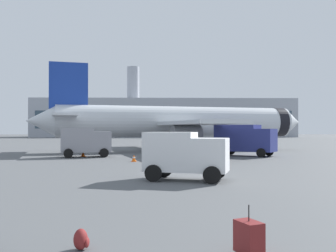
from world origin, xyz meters
The scene contains 10 objects.
airplane_at_gate centered at (3.10, 45.78, 3.66)m, with size 35.34×32.18×10.50m.
service_truck centered at (-6.59, 35.92, 1.61)m, with size 5.14×3.32×2.90m.
fuel_truck centered at (9.51, 37.03, 1.77)m, with size 6.31×5.36×3.20m.
cargo_van centered at (1.98, 18.39, 1.45)m, with size 4.79×3.38×2.60m.
safety_cone_near centered at (-6.96, 36.68, 0.33)m, with size 0.44×0.44×0.68m.
safety_cone_mid centered at (14.59, 45.48, 0.36)m, with size 0.44×0.44×0.73m.
safety_cone_far centered at (-1.48, 30.37, 0.29)m, with size 0.44×0.44×0.60m.
rolling_suitcase centered at (2.45, 6.11, 0.39)m, with size 0.61×0.74×1.10m.
traveller_backpack centered at (-1.29, 6.59, 0.23)m, with size 0.36×0.40×0.48m.
terminal_building centered at (3.09, 136.50, 6.76)m, with size 90.66×20.81×25.28m.
Camera 1 is at (0.42, -2.23, 2.76)m, focal length 41.03 mm.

